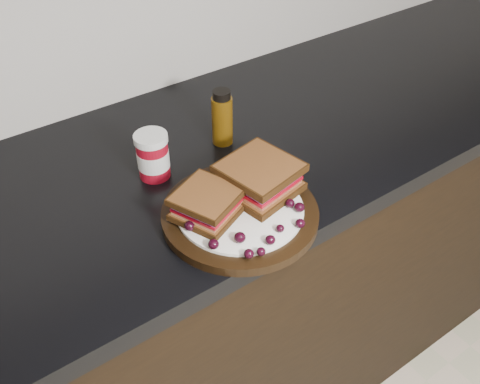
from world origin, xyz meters
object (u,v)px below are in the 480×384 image
object	(u,v)px
plate	(240,214)
sandwich_left	(207,204)
oil_bottle	(222,117)
condiment_jar	(153,156)

from	to	relation	value
plate	sandwich_left	world-z (taller)	sandwich_left
plate	oil_bottle	size ratio (longest dim) A/B	2.30
plate	sandwich_left	bearing A→B (deg)	160.73
plate	sandwich_left	distance (m)	0.07
condiment_jar	sandwich_left	bearing A→B (deg)	-86.70
oil_bottle	plate	bearing A→B (deg)	-116.35
plate	condiment_jar	distance (m)	0.21
plate	oil_bottle	bearing A→B (deg)	63.65
plate	condiment_jar	xyz separation A→B (m)	(-0.07, 0.20, 0.04)
plate	sandwich_left	size ratio (longest dim) A/B	2.75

